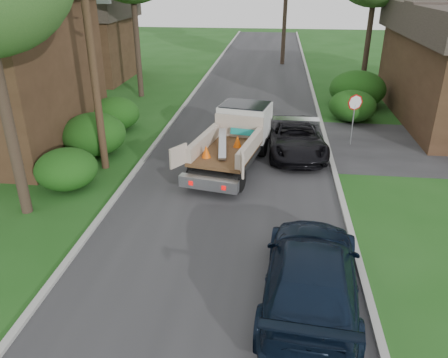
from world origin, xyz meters
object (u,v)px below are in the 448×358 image
at_px(black_pickup, 295,137).
at_px(navy_suv, 311,275).
at_px(utility_pole, 90,41).
at_px(flatbed_truck, 238,134).
at_px(house_left_far, 81,38).
at_px(stop_sign, 354,109).

height_order(black_pickup, navy_suv, navy_suv).
relative_size(utility_pole, flatbed_truck, 1.58).
bearing_deg(black_pickup, navy_suv, -94.73).
height_order(utility_pole, flatbed_truck, utility_pole).
distance_m(flatbed_truck, navy_suv, 9.36).
xyz_separation_m(utility_pole, house_left_far, (-8.02, 17.02, -2.12)).
distance_m(flatbed_truck, black_pickup, 2.83).
bearing_deg(flatbed_truck, house_left_far, 142.37).
xyz_separation_m(utility_pole, black_pickup, (7.99, 2.72, -4.43)).
distance_m(house_left_far, flatbed_truck, 20.65).
relative_size(house_left_far, navy_suv, 1.34).
relative_size(stop_sign, utility_pole, 0.25).
bearing_deg(flatbed_truck, navy_suv, -62.46).
height_order(flatbed_truck, black_pickup, flatbed_truck).
bearing_deg(stop_sign, utility_pole, -159.38).
bearing_deg(flatbed_truck, black_pickup, 37.26).
xyz_separation_m(house_left_far, navy_suv, (16.10, -24.50, -2.23)).
bearing_deg(house_left_far, utility_pole, -64.77).
bearing_deg(stop_sign, flatbed_truck, -154.15).
xyz_separation_m(house_left_far, black_pickup, (16.01, -14.30, -2.31)).
bearing_deg(navy_suv, stop_sign, -97.77).
bearing_deg(black_pickup, utility_pole, -166.48).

